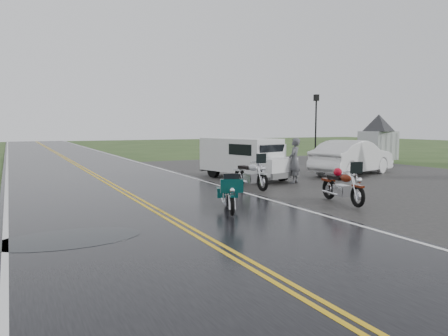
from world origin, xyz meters
The scene contains 11 objects.
ground centered at (0.00, 0.00, 0.00)m, with size 120.00×120.00×0.00m, color #2D471E.
road centered at (0.00, 10.00, 0.02)m, with size 8.00×100.00×0.04m, color black.
parking_pad centered at (11.00, 5.00, 0.01)m, with size 14.00×24.00×0.03m, color black.
visitor_center centered at (20.00, 12.00, 2.40)m, with size 16.00×10.00×4.80m, color #A8AAAD, non-canonical shape.
motorcycle_red centered at (5.32, -1.62, 0.65)m, with size 0.80×2.20×1.30m, color #551809, non-canonical shape.
motorcycle_teal centered at (1.53, -1.04, 0.56)m, with size 0.69×1.89×1.12m, color #053737, non-canonical shape.
motorcycle_silver centered at (4.47, 2.26, 0.67)m, with size 0.82×2.26×1.34m, color #B8BAC0, non-canonical shape.
van_white centered at (5.54, 4.27, 0.94)m, with size 1.79×4.79×1.88m, color silver, non-canonical shape.
person_at_van centered at (6.91, 3.75, 0.94)m, with size 0.69×0.45×1.88m, color #4D4D52.
sedan_white centered at (11.39, 5.21, 0.84)m, with size 1.77×5.08×1.67m, color white.
lamp_post_far_right centered at (15.04, 12.76, 2.27)m, with size 0.39×0.39×4.54m, color black, non-canonical shape.
Camera 1 is at (-3.65, -11.06, 2.43)m, focal length 35.00 mm.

